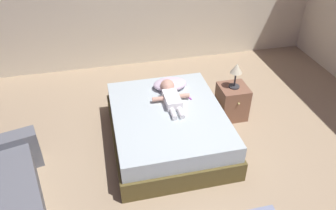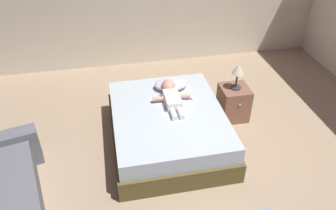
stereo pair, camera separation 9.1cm
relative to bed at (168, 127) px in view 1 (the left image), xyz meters
The scene contains 7 objects.
ground_plane 0.79m from the bed, 71.98° to the right, with size 8.00×8.00×0.00m, color tan.
bed is the anchor object (origin of this frame).
pillow 0.62m from the bed, 74.03° to the left, with size 0.45×0.31×0.13m.
baby 0.41m from the bed, 70.25° to the left, with size 0.49×0.71×0.19m.
toothbrush 0.48m from the bed, 38.27° to the left, with size 0.07×0.14×0.02m.
nightstand 1.06m from the bed, 18.69° to the left, with size 0.38×0.41×0.49m.
lamp 1.18m from the bed, 18.70° to the left, with size 0.16×0.16×0.36m.
Camera 1 is at (-0.97, -2.45, 2.90)m, focal length 35.31 mm.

